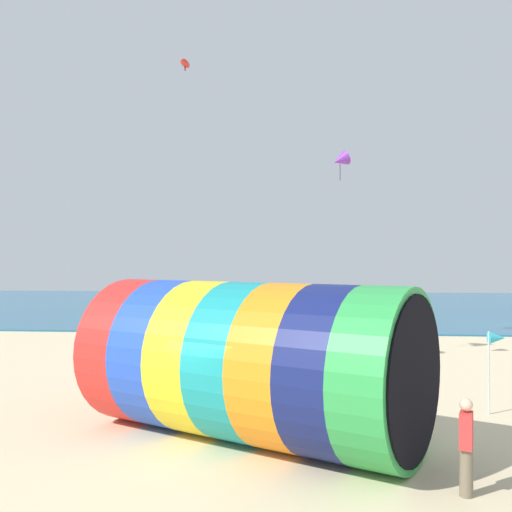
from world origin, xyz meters
name	(u,v)px	position (x,y,z in m)	size (l,w,h in m)	color
ground_plane	(225,448)	(0.00, 0.00, 0.00)	(120.00, 120.00, 0.00)	beige
sea	(285,305)	(0.00, 39.66, 0.05)	(120.00, 40.00, 0.10)	#236084
giant_inflatable_tube	(250,361)	(0.51, 0.65, 1.87)	(8.79, 7.00, 3.75)	red
kite_handler	(466,446)	(4.72, -2.22, 0.92)	(0.33, 0.41, 1.78)	#726651
kite_purple_delta	(340,160)	(3.19, 9.50, 8.15)	(0.93, 0.83, 1.17)	purple
kite_red_parafoil	(185,63)	(-2.34, 6.72, 11.13)	(0.39, 0.76, 0.41)	red
beach_flag	(496,341)	(7.09, 3.44, 2.03)	(0.47, 0.36, 2.29)	silver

